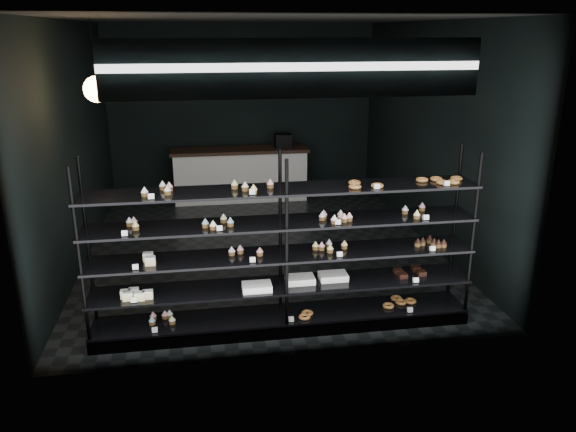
% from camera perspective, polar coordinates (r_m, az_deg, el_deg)
% --- Properties ---
extents(room, '(5.01, 6.01, 3.20)m').
position_cam_1_polar(room, '(7.96, -2.87, 7.74)').
color(room, black).
rests_on(room, ground).
extents(display_shelf, '(4.00, 0.50, 1.91)m').
position_cam_1_polar(display_shelf, '(5.91, -0.68, -5.93)').
color(display_shelf, black).
rests_on(display_shelf, room).
extents(signage, '(3.30, 0.05, 0.50)m').
position_cam_1_polar(signage, '(4.94, 0.84, 14.75)').
color(signage, '#0D1544').
rests_on(signage, room).
extents(pendant_lamp, '(0.28, 0.28, 0.87)m').
position_cam_1_polar(pendant_lamp, '(6.60, -18.86, 12.10)').
color(pendant_lamp, black).
rests_on(pendant_lamp, room).
extents(service_counter, '(2.54, 0.65, 1.23)m').
position_cam_1_polar(service_counter, '(10.62, -4.80, 4.32)').
color(service_counter, silver).
rests_on(service_counter, room).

